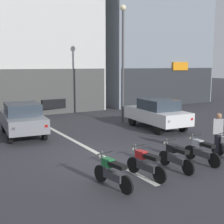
% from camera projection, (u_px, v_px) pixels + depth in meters
% --- Properties ---
extents(ground_plane, '(120.00, 120.00, 0.00)m').
position_uv_depth(ground_plane, '(108.00, 159.00, 11.48)').
color(ground_plane, '#333338').
extents(lane_centre_line, '(0.20, 18.00, 0.01)m').
position_uv_depth(lane_centre_line, '(53.00, 130.00, 16.61)').
color(lane_centre_line, silver).
rests_on(lane_centre_line, ground).
extents(car_grey_crossing_near, '(2.13, 4.25, 1.64)m').
position_uv_depth(car_grey_crossing_near, '(23.00, 118.00, 15.03)').
color(car_grey_crossing_near, black).
rests_on(car_grey_crossing_near, ground).
extents(car_white_parked_kerbside, '(2.02, 4.21, 1.64)m').
position_uv_depth(car_white_parked_kerbside, '(157.00, 113.00, 16.72)').
color(car_white_parked_kerbside, black).
rests_on(car_white_parked_kerbside, ground).
extents(car_black_down_street, '(2.16, 4.25, 1.64)m').
position_uv_depth(car_black_down_street, '(42.00, 99.00, 23.18)').
color(car_black_down_street, black).
rests_on(car_black_down_street, ground).
extents(street_lamp, '(0.36, 0.36, 6.91)m').
position_uv_depth(street_lamp, '(123.00, 52.00, 18.08)').
color(street_lamp, '#47474C').
rests_on(street_lamp, ground).
extents(motorcycle_green_row_leftmost, '(0.55, 1.66, 0.98)m').
position_uv_depth(motorcycle_green_row_leftmost, '(112.00, 172.00, 8.71)').
color(motorcycle_green_row_leftmost, black).
rests_on(motorcycle_green_row_leftmost, ground).
extents(motorcycle_red_row_left_mid, '(0.55, 1.66, 0.98)m').
position_uv_depth(motorcycle_red_row_left_mid, '(146.00, 163.00, 9.49)').
color(motorcycle_red_row_left_mid, black).
rests_on(motorcycle_red_row_left_mid, ground).
extents(motorcycle_black_row_centre, '(0.55, 1.67, 0.98)m').
position_uv_depth(motorcycle_black_row_centre, '(176.00, 157.00, 10.19)').
color(motorcycle_black_row_centre, black).
rests_on(motorcycle_black_row_centre, ground).
extents(motorcycle_silver_row_right_mid, '(0.55, 1.67, 0.98)m').
position_uv_depth(motorcycle_silver_row_right_mid, '(202.00, 151.00, 10.90)').
color(motorcycle_silver_row_right_mid, black).
rests_on(motorcycle_silver_row_right_mid, ground).
extents(person_by_motorcycles, '(0.40, 0.42, 1.67)m').
position_uv_depth(person_by_motorcycles, '(218.00, 134.00, 11.73)').
color(person_by_motorcycles, '#23232D').
rests_on(person_by_motorcycles, ground).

